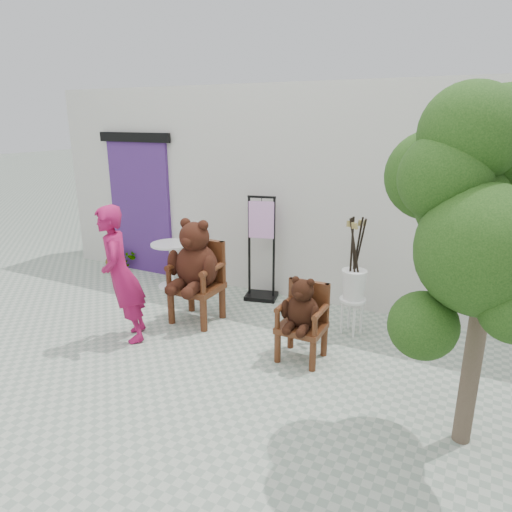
{
  "coord_description": "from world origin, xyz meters",
  "views": [
    {
      "loc": [
        2.15,
        -3.25,
        2.55
      ],
      "look_at": [
        -0.24,
        1.43,
        0.95
      ],
      "focal_mm": 32.0,
      "sensor_mm": 36.0,
      "label": 1
    }
  ],
  "objects_px": {
    "tree": "(476,192)",
    "person": "(121,275)",
    "cafe_table": "(171,260)",
    "chair_big": "(196,265)",
    "chair_small": "(303,312)",
    "stool_bucket": "(354,284)",
    "display_stand": "(261,260)"
  },
  "relations": [
    {
      "from": "chair_small",
      "to": "stool_bucket",
      "type": "distance_m",
      "value": 0.91
    },
    {
      "from": "chair_big",
      "to": "tree",
      "type": "distance_m",
      "value": 3.5
    },
    {
      "from": "person",
      "to": "display_stand",
      "type": "relative_size",
      "value": 1.07
    },
    {
      "from": "chair_big",
      "to": "cafe_table",
      "type": "relative_size",
      "value": 1.92
    },
    {
      "from": "chair_small",
      "to": "display_stand",
      "type": "distance_m",
      "value": 1.79
    },
    {
      "from": "cafe_table",
      "to": "tree",
      "type": "distance_m",
      "value": 4.81
    },
    {
      "from": "display_stand",
      "to": "stool_bucket",
      "type": "xyz_separation_m",
      "value": [
        1.49,
        -0.51,
        0.06
      ]
    },
    {
      "from": "stool_bucket",
      "to": "tree",
      "type": "relative_size",
      "value": 0.52
    },
    {
      "from": "person",
      "to": "stool_bucket",
      "type": "xyz_separation_m",
      "value": [
        2.36,
        1.38,
        -0.17
      ]
    },
    {
      "from": "chair_big",
      "to": "display_stand",
      "type": "bearing_deg",
      "value": 68.89
    },
    {
      "from": "cafe_table",
      "to": "tree",
      "type": "relative_size",
      "value": 0.25
    },
    {
      "from": "chair_small",
      "to": "display_stand",
      "type": "height_order",
      "value": "display_stand"
    },
    {
      "from": "chair_small",
      "to": "tree",
      "type": "relative_size",
      "value": 0.34
    },
    {
      "from": "cafe_table",
      "to": "display_stand",
      "type": "xyz_separation_m",
      "value": [
        1.46,
        0.2,
        0.14
      ]
    },
    {
      "from": "person",
      "to": "tree",
      "type": "relative_size",
      "value": 0.58
    },
    {
      "from": "display_stand",
      "to": "tree",
      "type": "xyz_separation_m",
      "value": [
        2.7,
        -2.02,
        1.46
      ]
    },
    {
      "from": "cafe_table",
      "to": "tree",
      "type": "bearing_deg",
      "value": -23.61
    },
    {
      "from": "person",
      "to": "cafe_table",
      "type": "distance_m",
      "value": 1.83
    },
    {
      "from": "cafe_table",
      "to": "chair_big",
      "type": "bearing_deg",
      "value": -39.1
    },
    {
      "from": "stool_bucket",
      "to": "person",
      "type": "bearing_deg",
      "value": -149.71
    },
    {
      "from": "display_stand",
      "to": "cafe_table",
      "type": "bearing_deg",
      "value": 174.24
    },
    {
      "from": "person",
      "to": "display_stand",
      "type": "distance_m",
      "value": 2.09
    },
    {
      "from": "cafe_table",
      "to": "tree",
      "type": "height_order",
      "value": "tree"
    },
    {
      "from": "chair_big",
      "to": "tree",
      "type": "bearing_deg",
      "value": -17.21
    },
    {
      "from": "chair_small",
      "to": "stool_bucket",
      "type": "relative_size",
      "value": 0.65
    },
    {
      "from": "person",
      "to": "tree",
      "type": "height_order",
      "value": "tree"
    },
    {
      "from": "chair_big",
      "to": "cafe_table",
      "type": "bearing_deg",
      "value": 140.9
    },
    {
      "from": "chair_big",
      "to": "stool_bucket",
      "type": "xyz_separation_m",
      "value": [
        1.89,
        0.54,
        -0.11
      ]
    },
    {
      "from": "tree",
      "to": "person",
      "type": "bearing_deg",
      "value": 177.93
    },
    {
      "from": "person",
      "to": "display_stand",
      "type": "height_order",
      "value": "person"
    },
    {
      "from": "tree",
      "to": "cafe_table",
      "type": "bearing_deg",
      "value": 156.39
    },
    {
      "from": "cafe_table",
      "to": "stool_bucket",
      "type": "bearing_deg",
      "value": -6.03
    }
  ]
}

